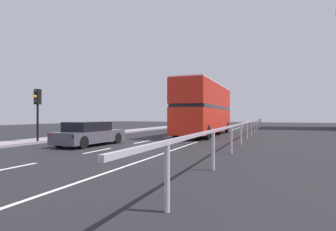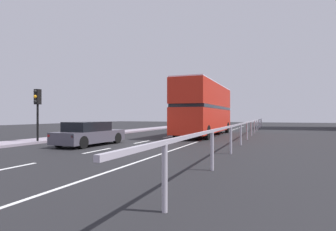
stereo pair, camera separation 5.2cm
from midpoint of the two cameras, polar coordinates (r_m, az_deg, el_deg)
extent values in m
cube|color=black|center=(16.41, -7.07, -5.98)|extent=(74.35, 120.00, 0.10)
cube|color=gray|center=(20.05, -22.89, -4.56)|extent=(2.13, 80.00, 0.14)
cube|color=silver|center=(9.96, -30.47, -9.49)|extent=(0.16, 2.13, 0.01)
cube|color=silver|center=(13.33, -14.50, -7.11)|extent=(0.16, 2.13, 0.01)
cube|color=silver|center=(17.31, -5.47, -5.50)|extent=(0.16, 2.13, 0.01)
cube|color=silver|center=(21.56, 0.07, -4.43)|extent=(0.16, 2.13, 0.01)
cube|color=silver|center=(25.94, 3.76, -3.70)|extent=(0.16, 2.13, 0.01)
cube|color=silver|center=(30.41, 6.37, -3.17)|extent=(0.16, 2.13, 0.01)
cube|color=silver|center=(34.92, 8.30, -2.77)|extent=(0.16, 2.13, 0.01)
cube|color=silver|center=(39.47, 9.79, -2.46)|extent=(0.16, 2.13, 0.01)
cube|color=silver|center=(44.04, 10.97, -2.22)|extent=(0.16, 2.13, 0.01)
cube|color=silver|center=(23.88, 10.18, -4.01)|extent=(0.12, 46.00, 0.01)
cube|color=#B6AEBC|center=(23.47, 16.87, -1.19)|extent=(0.08, 42.00, 0.08)
cylinder|color=#B6AEBC|center=(4.75, -0.53, -12.73)|extent=(0.10, 0.10, 1.18)
cylinder|color=#B6AEBC|center=(8.37, 9.20, -7.23)|extent=(0.10, 0.10, 1.18)
cylinder|color=#B6AEBC|center=(12.11, 12.92, -5.02)|extent=(0.10, 0.10, 1.18)
cylinder|color=#B6AEBC|center=(15.89, 14.87, -3.85)|extent=(0.10, 0.10, 1.18)
cylinder|color=#B6AEBC|center=(19.68, 16.06, -3.12)|extent=(0.10, 0.10, 1.18)
cylinder|color=#B6AEBC|center=(23.49, 16.87, -2.63)|extent=(0.10, 0.10, 1.18)
cylinder|color=#B6AEBC|center=(27.29, 17.45, -2.28)|extent=(0.10, 0.10, 1.18)
cylinder|color=#B6AEBC|center=(31.10, 17.89, -2.01)|extent=(0.10, 0.10, 1.18)
cylinder|color=#B6AEBC|center=(34.91, 18.24, -1.80)|extent=(0.10, 0.10, 1.18)
cylinder|color=#B6AEBC|center=(38.73, 18.51, -1.64)|extent=(0.10, 0.10, 1.18)
cylinder|color=#B6AEBC|center=(42.54, 18.74, -1.50)|extent=(0.10, 0.10, 1.18)
cube|color=red|center=(23.22, 7.69, -0.96)|extent=(2.47, 11.44, 1.86)
cube|color=black|center=(23.23, 7.69, 1.63)|extent=(2.49, 10.98, 0.24)
cube|color=red|center=(23.28, 7.68, 4.09)|extent=(2.47, 11.44, 1.76)
cube|color=silver|center=(23.36, 7.68, 6.36)|extent=(2.42, 11.21, 0.10)
cube|color=black|center=(28.79, 10.33, -0.61)|extent=(2.20, 0.04, 1.30)
cube|color=yellow|center=(28.87, 10.33, 4.15)|extent=(1.47, 0.04, 0.28)
cylinder|color=black|center=(27.70, 7.51, -2.44)|extent=(0.28, 1.00, 1.00)
cylinder|color=black|center=(27.26, 12.10, -2.48)|extent=(0.28, 1.00, 1.00)
cylinder|color=black|center=(19.61, 1.68, -3.41)|extent=(0.28, 1.00, 1.00)
cylinder|color=black|center=(18.98, 8.08, -3.51)|extent=(0.28, 1.00, 1.00)
cube|color=#4A4753|center=(15.89, -15.98, -4.21)|extent=(1.95, 4.42, 0.62)
cube|color=black|center=(15.69, -16.49, -2.20)|extent=(1.64, 2.46, 0.51)
cube|color=red|center=(14.86, -23.58, -3.89)|extent=(0.16, 0.07, 0.12)
cube|color=red|center=(13.78, -19.29, -4.19)|extent=(0.16, 0.07, 0.12)
cylinder|color=black|center=(17.52, -14.84, -4.39)|extent=(0.23, 0.65, 0.64)
cylinder|color=black|center=(16.59, -10.62, -4.63)|extent=(0.23, 0.65, 0.64)
cylinder|color=black|center=(15.36, -21.77, -4.99)|extent=(0.23, 0.65, 0.64)
cylinder|color=black|center=(14.28, -17.38, -5.36)|extent=(0.23, 0.65, 0.64)
cylinder|color=black|center=(17.95, -25.59, 0.06)|extent=(0.12, 0.12, 3.08)
cube|color=black|center=(17.99, -25.58, 3.53)|extent=(0.30, 0.30, 0.90)
sphere|color=black|center=(17.89, -25.98, 4.52)|extent=(0.20, 0.20, 0.20)
sphere|color=orange|center=(17.87, -25.98, 3.56)|extent=(0.20, 0.20, 0.20)
sphere|color=black|center=(17.85, -25.98, 2.60)|extent=(0.20, 0.20, 0.20)
camera|label=1|loc=(0.03, -90.08, 0.00)|focal=29.27mm
camera|label=2|loc=(0.03, 89.92, 0.00)|focal=29.27mm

